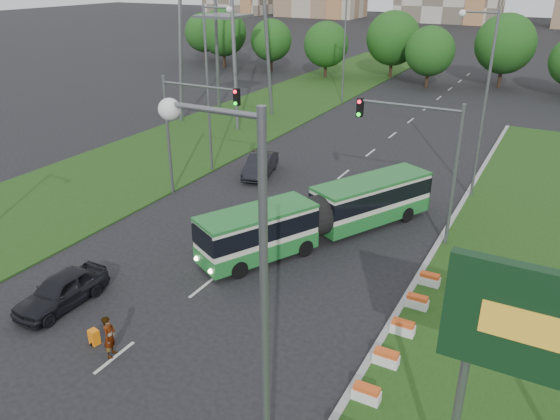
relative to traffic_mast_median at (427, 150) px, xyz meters
The scene contains 13 objects.
ground 12.31m from the traffic_mast_median, 115.54° to the right, with size 360.00×360.00×0.00m, color black.
median_kerb 5.77m from the traffic_mast_median, 57.56° to the right, with size 0.30×60.00×0.18m, color #9B9B9B.
left_verge 27.78m from the traffic_mast_median, 146.63° to the left, with size 12.00×110.00×0.10m, color #204313.
lane_markings 13.75m from the traffic_mast_median, 127.88° to the left, with size 0.20×100.00×0.01m, color beige, non-canonical shape.
flower_planters 12.56m from the traffic_mast_median, 80.43° to the right, with size 1.10×13.70×0.60m, color white, non-canonical shape.
traffic_mast_median is the anchor object (origin of this frame).
traffic_mast_left 15.19m from the traffic_mast_median, behind, with size 5.76×0.32×8.00m.
street_lamps 7.81m from the traffic_mast_median, behind, with size 36.00×60.00×12.00m, color slate, non-canonical shape.
articulated_bus 6.82m from the traffic_mast_median, 154.73° to the right, with size 2.35×15.05×2.48m.
car_left_near 19.56m from the traffic_mast_median, 131.13° to the right, with size 1.84×4.57×1.56m, color black.
car_left_far 14.82m from the traffic_mast_median, 159.59° to the left, with size 1.69×4.85×1.60m, color black.
pedestrian 18.36m from the traffic_mast_median, 116.55° to the right, with size 0.66×0.44×1.82m, color gray.
shopping_trolley 18.85m from the traffic_mast_median, 120.13° to the right, with size 0.39×0.41×0.66m.
Camera 1 is at (11.12, -18.25, 14.23)m, focal length 35.00 mm.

